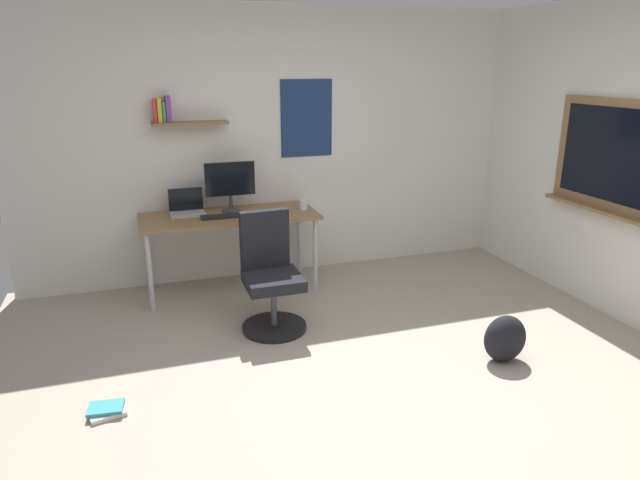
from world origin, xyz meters
The scene contains 11 objects.
ground_plane centered at (0.00, 0.00, 0.00)m, with size 5.20×5.20×0.00m, color #9E9384.
wall_back centered at (0.00, 2.45, 1.30)m, with size 5.00×0.30×2.60m.
desk centered at (-0.57, 2.04, 0.67)m, with size 1.61×0.66×0.74m.
office_chair centered at (-0.40, 1.16, 0.41)m, with size 0.52×0.52×0.95m.
laptop centered at (-0.93, 2.19, 0.80)m, with size 0.31×0.21×0.23m.
monitor_primary centered at (-0.53, 2.15, 1.01)m, with size 0.46×0.17×0.46m.
keyboard centered at (-0.65, 1.96, 0.75)m, with size 0.37×0.13×0.02m, color black.
computer_mouse centered at (-0.37, 1.96, 0.76)m, with size 0.10×0.06×0.03m, color #262628.
coffee_mug centered at (0.13, 2.01, 0.79)m, with size 0.08×0.08×0.09m, color silver.
backpack centered at (1.07, 0.09, 0.18)m, with size 0.32×0.22×0.35m, color black.
book_stack_on_floor centered at (-1.65, 0.29, 0.03)m, with size 0.24×0.20×0.05m.
Camera 1 is at (-1.34, -2.95, 2.07)m, focal length 31.55 mm.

